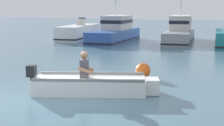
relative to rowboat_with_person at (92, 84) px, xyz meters
name	(u,v)px	position (x,y,z in m)	size (l,w,h in m)	color
ground_plane	(55,99)	(-0.60, -0.96, -0.25)	(120.00, 120.00, 0.00)	slate
rowboat_with_person	(92,84)	(0.00, 0.00, 0.00)	(3.58, 2.23, 1.19)	white
moored_boat_white	(79,32)	(-9.32, 14.79, 0.24)	(2.93, 6.47, 1.61)	white
moored_boat_blue	(115,32)	(-5.80, 13.88, 0.44)	(2.52, 6.45, 4.68)	#2D519E
moored_boat_grey	(180,32)	(-1.66, 15.83, 0.43)	(2.80, 6.80, 3.64)	gray
mooring_buoy	(143,70)	(0.53, 2.64, 0.01)	(0.51, 0.51, 0.51)	#E55919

